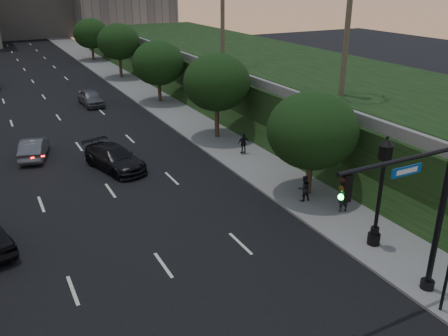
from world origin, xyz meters
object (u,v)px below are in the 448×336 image
sedan_near_right (115,158)px  pedestrian_b (304,188)px  street_lamp (379,197)px  sedan_mid_left (34,148)px  pedestrian_c (244,143)px  traffic_signal_mast (421,218)px  sedan_far_right (91,98)px  pedestrian_a (344,197)px

sedan_near_right → pedestrian_b: size_ratio=3.55×
pedestrian_b → street_lamp: bearing=95.9°
sedan_mid_left → pedestrian_c: size_ratio=2.82×
street_lamp → sedan_mid_left: bearing=122.3°
traffic_signal_mast → sedan_mid_left: size_ratio=1.59×
street_lamp → pedestrian_c: (0.67, 13.76, -1.71)m
street_lamp → sedan_far_right: street_lamp is taller
sedan_near_right → pedestrian_c: (8.98, -1.74, 0.14)m
pedestrian_a → pedestrian_c: 10.44m
sedan_far_right → pedestrian_c: pedestrian_c is taller
pedestrian_c → sedan_mid_left: bearing=-21.5°
street_lamp → sedan_mid_left: 24.10m
street_lamp → sedan_near_right: street_lamp is taller
street_lamp → sedan_mid_left: street_lamp is taller
street_lamp → pedestrian_a: (0.95, 3.33, -1.63)m
street_lamp → pedestrian_c: 13.88m
street_lamp → pedestrian_c: size_ratio=3.61×
street_lamp → pedestrian_a: size_ratio=3.31×
pedestrian_a → pedestrian_c: (-0.28, 10.43, -0.07)m
traffic_signal_mast → street_lamp: size_ratio=1.25×
pedestrian_b → pedestrian_a: bearing=122.1°
sedan_far_right → pedestrian_a: bearing=-79.4°
sedan_mid_left → sedan_near_right: size_ratio=0.81×
sedan_mid_left → sedan_far_right: sedan_far_right is taller
pedestrian_c → sedan_far_right: bearing=-67.3°
sedan_near_right → sedan_far_right: bearing=66.1°
traffic_signal_mast → pedestrian_b: 9.58m
pedestrian_c → sedan_near_right: bearing=-6.6°
traffic_signal_mast → sedan_far_right: 37.26m
street_lamp → pedestrian_c: street_lamp is taller
sedan_far_right → pedestrian_a: 30.70m
sedan_mid_left → pedestrian_a: 21.87m
street_lamp → sedan_mid_left: (-12.84, 20.30, -1.91)m
traffic_signal_mast → pedestrian_c: traffic_signal_mast is taller
street_lamp → sedan_near_right: 17.68m
sedan_mid_left → pedestrian_b: pedestrian_b is taller
street_lamp → sedan_mid_left: size_ratio=1.28×
street_lamp → pedestrian_a: bearing=74.1°
pedestrian_a → pedestrian_b: 2.36m
pedestrian_c → street_lamp: bearing=91.6°
traffic_signal_mast → pedestrian_c: (2.30, 17.40, -2.74)m
pedestrian_b → pedestrian_c: pedestrian_c is taller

